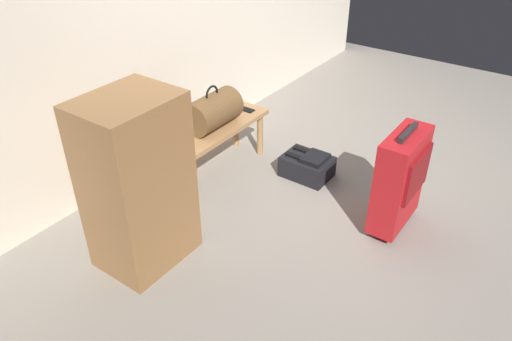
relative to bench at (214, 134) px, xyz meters
The scene contains 7 objects.
ground_plane 1.16m from the bench, 73.46° to the right, with size 6.60×6.60×0.00m, color gray.
bench is the anchor object (origin of this frame).
duffel_bag_brown 0.20m from the bench, behind, with size 0.44×0.26×0.34m.
cell_phone 0.39m from the bench, ahead, with size 0.07×0.14×0.01m.
suitcase_upright_red 1.46m from the bench, 83.46° to the right, with size 0.48×0.22×0.76m.
backpack_dark 0.78m from the bench, 59.80° to the right, with size 0.28×0.38×0.21m.
side_cabinet 1.08m from the bench, 165.07° to the right, with size 0.56×0.44×1.10m.
Camera 1 is at (-2.88, -1.17, 2.18)m, focal length 34.34 mm.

